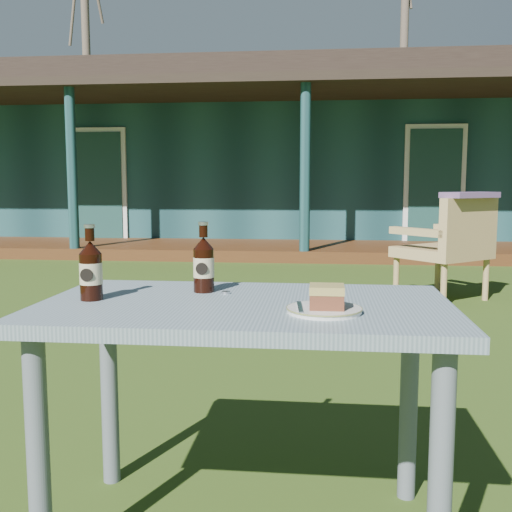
# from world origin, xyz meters

# --- Properties ---
(ground) EXTENTS (80.00, 80.00, 0.00)m
(ground) POSITION_xyz_m (0.00, 0.00, 0.00)
(ground) COLOR #334916
(pavilion) EXTENTS (15.80, 8.30, 3.45)m
(pavilion) POSITION_xyz_m (-0.00, 9.39, 1.61)
(pavilion) COLOR #183C3F
(pavilion) RESTS_ON ground
(tree_left) EXTENTS (0.28, 0.28, 10.50)m
(tree_left) POSITION_xyz_m (-8.00, 17.50, 5.25)
(tree_left) COLOR brown
(tree_left) RESTS_ON ground
(tree_mid) EXTENTS (0.28, 0.28, 9.50)m
(tree_mid) POSITION_xyz_m (3.00, 18.50, 4.75)
(tree_mid) COLOR brown
(tree_mid) RESTS_ON ground
(cafe_table) EXTENTS (1.20, 0.70, 0.72)m
(cafe_table) POSITION_xyz_m (0.00, -1.60, 0.62)
(cafe_table) COLOR slate
(cafe_table) RESTS_ON ground
(plate) EXTENTS (0.20, 0.20, 0.01)m
(plate) POSITION_xyz_m (0.23, -1.72, 0.73)
(plate) COLOR silver
(plate) RESTS_ON cafe_table
(cake_slice) EXTENTS (0.09, 0.09, 0.06)m
(cake_slice) POSITION_xyz_m (0.24, -1.73, 0.77)
(cake_slice) COLOR brown
(cake_slice) RESTS_ON plate
(fork) EXTENTS (0.02, 0.14, 0.00)m
(fork) POSITION_xyz_m (0.17, -1.73, 0.74)
(fork) COLOR silver
(fork) RESTS_ON plate
(cola_bottle_near) EXTENTS (0.07, 0.07, 0.22)m
(cola_bottle_near) POSITION_xyz_m (-0.15, -1.45, 0.81)
(cola_bottle_near) COLOR black
(cola_bottle_near) RESTS_ON cafe_table
(cola_bottle_far) EXTENTS (0.07, 0.07, 0.23)m
(cola_bottle_far) POSITION_xyz_m (-0.46, -1.62, 0.81)
(cola_bottle_far) COLOR black
(cola_bottle_far) RESTS_ON cafe_table
(bottle_cap) EXTENTS (0.03, 0.03, 0.01)m
(bottle_cap) POSITION_xyz_m (-0.08, -1.48, 0.72)
(bottle_cap) COLOR silver
(bottle_cap) RESTS_ON cafe_table
(armchair_left) EXTENTS (0.96, 0.95, 0.95)m
(armchair_left) POSITION_xyz_m (1.39, 2.26, 0.53)
(armchair_left) COLOR tan
(armchair_left) RESTS_ON ground
(floral_throw) EXTENTS (0.58, 0.53, 0.05)m
(floral_throw) POSITION_xyz_m (1.51, 2.11, 0.97)
(floral_throw) COLOR #684A76
(floral_throw) RESTS_ON armchair_left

